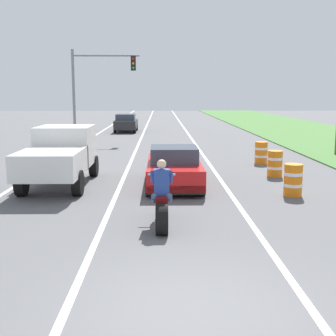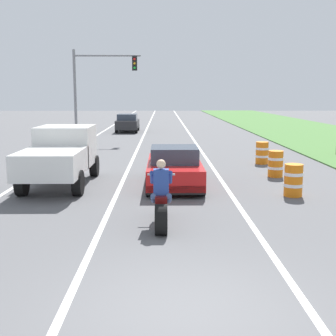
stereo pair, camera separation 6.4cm
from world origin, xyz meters
The scene contains 12 objects.
ground_plane centered at (0.00, 0.00, 0.00)m, with size 160.00×160.00×0.00m, color #565659.
lane_stripe_left_solid centered at (-5.40, 20.00, 0.00)m, with size 0.14×120.00×0.01m, color white.
lane_stripe_right_solid centered at (1.80, 20.00, 0.00)m, with size 0.14×120.00×0.01m, color white.
lane_stripe_centre_dashed centered at (-1.80, 20.00, 0.00)m, with size 0.14×120.00×0.01m, color white.
motorcycle_with_rider centered at (-0.38, 4.22, 0.59)m, with size 0.70×2.21×1.62m.
sports_car_red centered at (0.05, 9.04, 0.63)m, with size 1.84×4.30×1.37m.
pickup_truck_left_lane_white centered at (-3.85, 9.20, 1.11)m, with size 2.02×4.80×1.98m.
traffic_light_mast_near centered at (-4.77, 23.89, 3.99)m, with size 4.44×0.34×6.00m.
construction_barrel_nearest centered at (3.68, 7.42, 0.50)m, with size 0.58×0.58×1.00m.
construction_barrel_mid centered at (3.95, 10.71, 0.50)m, with size 0.58×0.58×1.00m.
construction_barrel_far centered at (4.14, 13.91, 0.50)m, with size 0.58×0.58×1.00m.
distant_car_far_ahead centered at (-3.28, 31.48, 0.77)m, with size 1.80×4.00×1.50m.
Camera 2 is at (-0.34, -6.04, 3.11)m, focal length 47.81 mm.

